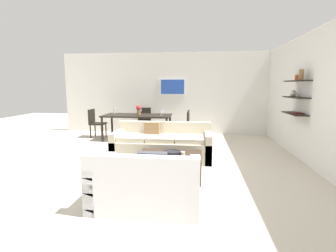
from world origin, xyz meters
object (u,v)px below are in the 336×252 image
Objects in this scene: candle_jar at (183,154)px; decorative_bowl at (172,153)px; wine_glass_right_far at (162,111)px; sofa_beige at (162,145)px; wine_glass_right_near at (161,112)px; wine_glass_left_far at (115,110)px; coffee_table at (169,165)px; dining_table at (137,117)px; dining_chair_left_far at (95,121)px; loveseat_white at (146,185)px; dining_chair_head at (144,119)px; centerpiece_vase at (139,109)px; dining_chair_right_near at (184,125)px; wine_glass_head at (140,110)px; dining_chair_right_far at (185,123)px.

decorative_bowl is at bearing 167.58° from candle_jar.
wine_glass_right_far is (-0.84, 3.19, 0.45)m from candle_jar.
sofa_beige is 14.31× the size of wine_glass_right_near.
coffee_table is at bearing -56.89° from wine_glass_left_far.
dining_chair_left_far is at bearing 171.30° from dining_table.
dining_chair_left_far is (-2.77, 3.24, 0.08)m from decorative_bowl.
loveseat_white is 9.44× the size of wine_glass_right_near.
dining_chair_head is at bearing 102.79° from loveseat_white.
dining_chair_left_far is at bearing 171.91° from wine_glass_left_far.
coffee_table is 1.29× the size of dining_chair_head.
decorative_bowl is 3.25m from wine_glass_right_far.
dining_chair_head is at bearing 108.68° from coffee_table.
candle_jar is 0.49× the size of wine_glass_left_far.
dining_chair_head is 5.89× the size of wine_glass_right_near.
candle_jar is 4.25m from dining_chair_head.
coffee_table is 0.57× the size of dining_table.
wine_glass_right_near is 0.24m from wine_glass_right_far.
candle_jar is 3.42m from centerpiece_vase.
loveseat_white is at bearing -93.53° from dining_chair_right_near.
dining_chair_right_near is at bearing -8.89° from wine_glass_left_far.
wine_glass_right_near is (0.72, -0.53, -0.01)m from wine_glass_head.
centerpiece_vase reaches higher than dining_chair_right_near.
sofa_beige is at bearing -62.44° from centerpiece_vase.
wine_glass_right_far is (-0.68, 0.33, 0.37)m from dining_chair_right_near.
dining_chair_head is 1.28m from wine_glass_right_near.
wine_glass_right_far is 0.60× the size of centerpiece_vase.
dining_chair_right_near reaches higher than decorative_bowl.
wine_glass_head is at bearing 111.68° from decorative_bowl.
dining_chair_right_near is at bearing 88.25° from coffee_table.
coffee_table is 3.31m from dining_table.
dining_chair_left_far is at bearing 171.11° from wine_glass_right_near.
wine_glass_right_near is (2.12, -0.33, 0.35)m from dining_chair_left_far.
centerpiece_vase reaches higher than wine_glass_left_far.
decorative_bowl is at bearing -28.15° from coffee_table.
wine_glass_right_far reaches higher than dining_chair_head.
dining_table is 1.42m from dining_chair_left_far.
dining_chair_right_far and dining_chair_head have the same top height.
centerpiece_vase reaches higher than sofa_beige.
wine_glass_head is (0.00, 0.42, 0.17)m from dining_table.
dining_chair_head is (-1.31, 3.88, 0.31)m from coffee_table.
wine_glass_right_far is at bearing -22.43° from wine_glass_head.
loveseat_white is at bearing -83.96° from wine_glass_right_near.
dining_chair_right_far is 0.83m from wine_glass_right_near.
sofa_beige is 2.59m from wine_glass_head.
dining_chair_head is at bearing 46.68° from wine_glass_left_far.
wine_glass_right_near is (0.72, -1.00, 0.35)m from dining_chair_head.
decorative_bowl is 0.35× the size of dining_chair_right_far.
wine_glass_left_far is (-0.72, -0.30, 0.02)m from wine_glass_head.
candle_jar is 0.10× the size of dining_chair_right_far.
centerpiece_vase reaches higher than coffee_table.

